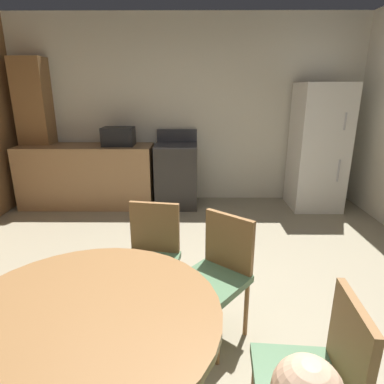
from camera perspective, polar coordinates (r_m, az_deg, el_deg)
ground_plane at (r=2.50m, az=-2.48°, el=-24.51°), size 14.00×14.00×0.00m
wall_back at (r=5.07m, az=-0.89°, el=13.87°), size 5.44×0.12×2.70m
kitchen_counter at (r=5.06m, az=-17.70°, el=2.70°), size 1.92×0.60×0.90m
pantry_column at (r=5.39m, az=-25.30°, el=9.25°), size 0.44×0.36×2.10m
oven_range at (r=4.82m, az=-2.72°, el=3.01°), size 0.60×0.60×1.10m
refrigerator at (r=4.99m, az=21.14°, el=7.21°), size 0.68×0.68×1.76m
microwave at (r=4.82m, az=-12.71°, el=9.44°), size 0.44×0.32×0.26m
dining_table at (r=1.66m, az=-17.77°, el=-23.70°), size 1.20×1.20×0.76m
chair_north at (r=2.49m, az=-7.10°, el=-10.75°), size 0.46×0.46×0.87m
chair_northeast at (r=2.29m, az=4.68°, el=-13.44°), size 0.56×0.56×0.87m
chair_east at (r=1.70m, az=21.02°, el=-27.74°), size 0.43×0.43×0.87m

